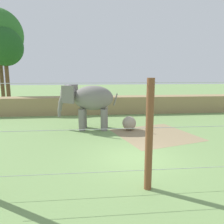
{
  "coord_description": "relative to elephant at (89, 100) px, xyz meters",
  "views": [
    {
      "loc": [
        -2.22,
        -10.12,
        4.23
      ],
      "look_at": [
        -0.71,
        5.06,
        1.4
      ],
      "focal_mm": 35.66,
      "sensor_mm": 36.0,
      "label": 1
    }
  ],
  "objects": [
    {
      "name": "embankment_wall",
      "position": [
        2.33,
        6.09,
        -1.31
      ],
      "size": [
        36.0,
        1.8,
        1.7
      ],
      "primitive_type": "cube",
      "color": "#997F56",
      "rests_on": "ground"
    },
    {
      "name": "tree_far_left",
      "position": [
        -9.21,
        10.53,
        4.64
      ],
      "size": [
        4.01,
        4.01,
        8.97
      ],
      "color": "brown",
      "rests_on": "ground"
    },
    {
      "name": "enrichment_ball",
      "position": [
        2.9,
        -0.56,
        -1.66
      ],
      "size": [
        1.0,
        1.0,
        1.0
      ],
      "primitive_type": "sphere",
      "color": "tan",
      "rests_on": "ground"
    },
    {
      "name": "ground_plane",
      "position": [
        2.33,
        -5.92,
        -2.16
      ],
      "size": [
        120.0,
        120.0,
        0.0
      ],
      "primitive_type": "plane",
      "color": "#759956"
    },
    {
      "name": "elephant",
      "position": [
        0.0,
        0.0,
        0.0
      ],
      "size": [
        4.39,
        2.0,
        3.26
      ],
      "color": "gray",
      "rests_on": "ground"
    },
    {
      "name": "cable_fence",
      "position": [
        2.27,
        -8.74,
        -0.15
      ],
      "size": [
        12.62,
        0.27,
        4.0
      ],
      "color": "brown",
      "rests_on": "ground"
    },
    {
      "name": "dirt_patch",
      "position": [
        4.42,
        -1.98,
        -2.16
      ],
      "size": [
        5.92,
        5.94,
        0.01
      ],
      "primitive_type": "cube",
      "rotation": [
        0.0,
        0.0,
        0.29
      ],
      "color": "#937F5B",
      "rests_on": "ground"
    }
  ]
}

